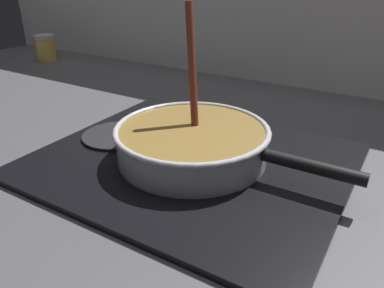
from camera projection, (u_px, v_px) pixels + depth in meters
name	position (u px, v px, depth m)	size (l,w,h in m)	color
ground	(97.00, 213.00, 0.61)	(2.40, 1.60, 0.04)	#4C4C51
hob_plate	(192.00, 161.00, 0.72)	(0.56, 0.48, 0.01)	black
burner_ring	(192.00, 156.00, 0.71)	(0.20, 0.20, 0.01)	#592D0C
spare_burner	(117.00, 135.00, 0.80)	(0.14, 0.14, 0.01)	#262628
cooking_pan	(193.00, 142.00, 0.70)	(0.45, 0.29, 0.27)	silver
condiment_jar	(45.00, 48.00, 1.46)	(0.08, 0.08, 0.10)	gold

